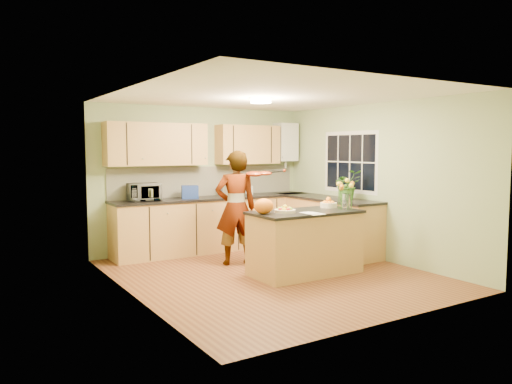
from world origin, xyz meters
TOP-DOWN VIEW (x-y plane):
  - floor at (0.00, 0.00)m, footprint 4.50×4.50m
  - ceiling at (0.00, 0.00)m, footprint 4.00×4.50m
  - wall_back at (0.00, 2.25)m, footprint 4.00×0.02m
  - wall_front at (0.00, -2.25)m, footprint 4.00×0.02m
  - wall_left at (-2.00, 0.00)m, footprint 0.02×4.50m
  - wall_right at (2.00, 0.00)m, footprint 0.02×4.50m
  - back_counter at (0.10, 1.95)m, footprint 3.64×0.62m
  - right_counter at (1.70, 0.85)m, footprint 0.62×2.24m
  - splashback at (0.10, 2.23)m, footprint 3.60×0.02m
  - upper_cabinets at (-0.18, 2.08)m, footprint 3.20×0.34m
  - boiler at (1.70, 2.09)m, footprint 0.40×0.30m
  - window_right at (1.99, 0.60)m, footprint 0.01×1.30m
  - light_switch at (-1.99, -0.60)m, footprint 0.02×0.09m
  - ceiling_lamp at (0.00, 0.30)m, footprint 0.30×0.30m
  - peninsula_island at (0.42, -0.21)m, footprint 1.57×0.80m
  - fruit_dish at (0.07, -0.21)m, footprint 0.29×0.29m
  - orange_bowl at (0.97, -0.06)m, footprint 0.25×0.25m
  - flower_vase at (1.02, -0.39)m, footprint 0.27×0.27m
  - orange_bag at (-0.24, -0.16)m, footprint 0.31×0.28m
  - papers at (0.32, -0.51)m, footprint 0.21×0.29m
  - violinist at (-0.12, 0.82)m, footprint 0.73×0.59m
  - violin at (0.08, 0.60)m, footprint 0.65×0.57m
  - microwave at (-1.16, 1.98)m, footprint 0.53×0.38m
  - blue_box at (-0.39, 1.91)m, footprint 0.32×0.28m
  - kettle at (0.29, 1.93)m, footprint 0.17×0.17m
  - jar_cream at (0.65, 2.00)m, footprint 0.14×0.14m
  - jar_white at (0.81, 1.94)m, footprint 0.11×0.11m
  - potted_plant at (1.70, 0.33)m, footprint 0.55×0.51m

SIDE VIEW (x-z plane):
  - floor at x=0.00m, z-range 0.00..0.00m
  - peninsula_island at x=0.42m, z-range 0.00..0.90m
  - back_counter at x=0.10m, z-range 0.00..0.94m
  - right_counter at x=1.70m, z-range 0.00..0.94m
  - violinist at x=-0.12m, z-range 0.00..1.75m
  - papers at x=0.32m, z-range 0.90..0.91m
  - fruit_dish at x=0.07m, z-range 0.89..0.99m
  - orange_bowl at x=0.97m, z-range 0.89..1.04m
  - orange_bag at x=-0.24m, z-range 0.90..1.11m
  - jar_white at x=0.81m, z-range 0.94..1.10m
  - jar_cream at x=0.65m, z-range 0.94..1.11m
  - blue_box at x=-0.39m, z-range 0.94..1.16m
  - kettle at x=0.29m, z-range 0.91..1.24m
  - microwave at x=-1.16m, z-range 0.94..1.22m
  - potted_plant at x=1.70m, z-range 0.94..1.43m
  - splashback at x=0.10m, z-range 0.94..1.46m
  - flower_vase at x=1.02m, z-range 0.98..1.48m
  - wall_back at x=0.00m, z-range 0.00..2.50m
  - wall_front at x=0.00m, z-range 0.00..2.50m
  - wall_left at x=-2.00m, z-range 0.00..2.50m
  - wall_right at x=2.00m, z-range 0.00..2.50m
  - light_switch at x=-1.99m, z-range 1.26..1.34m
  - violin at x=0.08m, z-range 1.32..1.48m
  - window_right at x=1.99m, z-range 1.02..2.08m
  - upper_cabinets at x=-0.18m, z-range 1.50..2.20m
  - boiler at x=1.70m, z-range 1.47..2.33m
  - ceiling_lamp at x=0.00m, z-range 2.43..2.50m
  - ceiling at x=0.00m, z-range 2.49..2.51m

